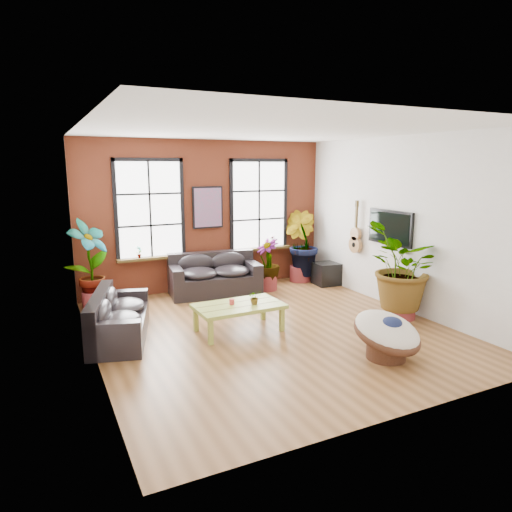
{
  "coord_description": "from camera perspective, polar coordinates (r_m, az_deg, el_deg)",
  "views": [
    {
      "loc": [
        -3.66,
        -6.92,
        2.91
      ],
      "look_at": [
        0.0,
        0.6,
        1.25
      ],
      "focal_mm": 32.0,
      "sensor_mm": 36.0,
      "label": 1
    }
  ],
  "objects": [
    {
      "name": "room",
      "position": [
        8.04,
        1.42,
        2.9
      ],
      "size": [
        6.04,
        6.54,
        3.54
      ],
      "color": "brown",
      "rests_on": "ground"
    },
    {
      "name": "sofa_back",
      "position": [
        10.56,
        -5.26,
        -2.45
      ],
      "size": [
        2.14,
        1.24,
        0.93
      ],
      "rotation": [
        0.0,
        0.0,
        -0.13
      ],
      "color": "black",
      "rests_on": "ground"
    },
    {
      "name": "sofa_left",
      "position": [
        8.19,
        -17.02,
        -7.43
      ],
      "size": [
        1.36,
        2.16,
        0.79
      ],
      "rotation": [
        0.0,
        0.0,
        1.29
      ],
      "color": "black",
      "rests_on": "ground"
    },
    {
      "name": "coffee_table",
      "position": [
        8.14,
        -2.18,
        -6.45
      ],
      "size": [
        1.56,
        0.92,
        0.59
      ],
      "rotation": [
        0.0,
        0.0,
        0.03
      ],
      "color": "#95A53B",
      "rests_on": "ground"
    },
    {
      "name": "papasan_chair",
      "position": [
        7.31,
        16.08,
        -9.3
      ],
      "size": [
        1.29,
        1.3,
        0.78
      ],
      "rotation": [
        0.0,
        0.0,
        0.3
      ],
      "color": "#502D1C",
      "rests_on": "ground"
    },
    {
      "name": "poster",
      "position": [
        10.78,
        -6.05,
        6.06
      ],
      "size": [
        0.74,
        0.06,
        0.98
      ],
      "color": "black",
      "rests_on": "room"
    },
    {
      "name": "tv_wall_unit",
      "position": [
        10.09,
        15.19,
        3.04
      ],
      "size": [
        0.13,
        1.86,
        1.2
      ],
      "color": "black",
      "rests_on": "room"
    },
    {
      "name": "media_box",
      "position": [
        11.48,
        8.98,
        -2.18
      ],
      "size": [
        0.71,
        0.61,
        0.55
      ],
      "rotation": [
        0.0,
        0.0,
        -0.09
      ],
      "color": "black",
      "rests_on": "ground"
    },
    {
      "name": "pot_back_left",
      "position": [
        10.03,
        -19.5,
        -5.21
      ],
      "size": [
        0.64,
        0.64,
        0.36
      ],
      "rotation": [
        0.0,
        0.0,
        -0.35
      ],
      "color": "maroon",
      "rests_on": "ground"
    },
    {
      "name": "pot_back_right",
      "position": [
        11.74,
        5.55,
        -2.2
      ],
      "size": [
        0.63,
        0.63,
        0.39
      ],
      "rotation": [
        0.0,
        0.0,
        0.2
      ],
      "color": "maroon",
      "rests_on": "ground"
    },
    {
      "name": "pot_right_wall",
      "position": [
        9.33,
        17.6,
        -6.14
      ],
      "size": [
        0.57,
        0.57,
        0.42
      ],
      "rotation": [
        0.0,
        0.0,
        -0.0
      ],
      "color": "maroon",
      "rests_on": "ground"
    },
    {
      "name": "pot_mid",
      "position": [
        10.88,
        1.34,
        -3.3
      ],
      "size": [
        0.64,
        0.64,
        0.36
      ],
      "rotation": [
        0.0,
        0.0,
        0.36
      ],
      "color": "maroon",
      "rests_on": "ground"
    },
    {
      "name": "floor_plant_back_left",
      "position": [
        9.87,
        -20.05,
        -0.56
      ],
      "size": [
        1.09,
        1.04,
        1.72
      ],
      "primitive_type": "imported",
      "rotation": [
        0.0,
        0.0,
        0.65
      ],
      "color": "#206019",
      "rests_on": "ground"
    },
    {
      "name": "floor_plant_back_right",
      "position": [
        11.64,
        5.65,
        1.58
      ],
      "size": [
        0.99,
        1.09,
        1.64
      ],
      "primitive_type": "imported",
      "rotation": [
        0.0,
        0.0,
        1.91
      ],
      "color": "#206019",
      "rests_on": "ground"
    },
    {
      "name": "floor_plant_right_wall",
      "position": [
        9.1,
        17.93,
        -1.38
      ],
      "size": [
        2.02,
        1.99,
        1.7
      ],
      "primitive_type": "imported",
      "rotation": [
        0.0,
        0.0,
        3.82
      ],
      "color": "#206019",
      "rests_on": "ground"
    },
    {
      "name": "floor_plant_mid",
      "position": [
        10.77,
        1.41,
        -0.7
      ],
      "size": [
        0.71,
        0.71,
        1.09
      ],
      "primitive_type": "imported",
      "rotation": [
        0.0,
        0.0,
        4.89
      ],
      "color": "#206019",
      "rests_on": "ground"
    },
    {
      "name": "table_plant",
      "position": [
        8.1,
        -0.15,
        -5.16
      ],
      "size": [
        0.26,
        0.24,
        0.25
      ],
      "primitive_type": "imported",
      "rotation": [
        0.0,
        0.0,
        -0.18
      ],
      "color": "#206019",
      "rests_on": "coffee_table"
    },
    {
      "name": "sill_plant_left",
      "position": [
        10.41,
        -14.41,
        0.5
      ],
      "size": [
        0.17,
        0.17,
        0.27
      ],
      "primitive_type": "imported",
      "rotation": [
        0.0,
        0.0,
        0.79
      ],
      "color": "#206019",
      "rests_on": "room"
    },
    {
      "name": "sill_plant_right",
      "position": [
        11.54,
        2.09,
        1.87
      ],
      "size": [
        0.19,
        0.19,
        0.27
      ],
      "primitive_type": "imported",
      "rotation": [
        0.0,
        0.0,
        3.49
      ],
      "color": "#206019",
      "rests_on": "room"
    }
  ]
}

